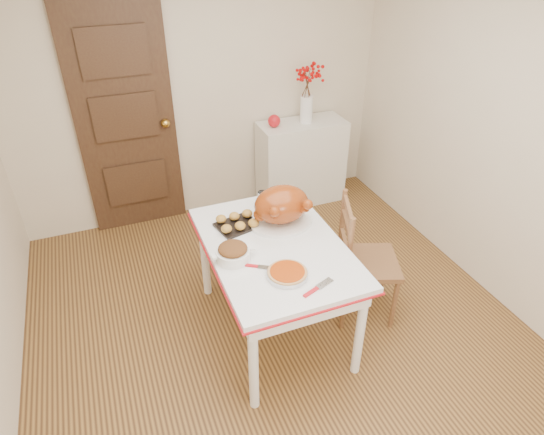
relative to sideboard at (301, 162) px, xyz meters
name	(u,v)px	position (x,y,z in m)	size (l,w,h in m)	color
floor	(284,340)	(-0.93, -1.78, -0.43)	(3.50, 4.00, 0.00)	#422916
wall_back	(201,88)	(-0.93, 0.22, 0.82)	(3.50, 0.00, 2.50)	beige
wall_right	(520,143)	(0.82, -1.78, 0.82)	(0.00, 4.00, 2.50)	beige
door_back	(126,123)	(-1.63, 0.19, 0.60)	(0.85, 0.06, 2.06)	#341D13
sideboard	(301,162)	(0.00, 0.00, 0.00)	(0.86, 0.38, 0.86)	silver
kitchen_table	(275,288)	(-0.95, -1.64, -0.05)	(0.88, 1.28, 0.77)	white
chair_oak	(368,260)	(-0.24, -1.71, 0.05)	(0.43, 0.43, 0.96)	brown
berry_vase	(307,95)	(0.04, 0.00, 0.70)	(0.28, 0.28, 0.54)	white
apple	(274,121)	(-0.30, 0.00, 0.49)	(0.12, 0.12, 0.12)	red
turkey_platter	(281,206)	(-0.82, -1.43, 0.47)	(0.45, 0.36, 0.28)	#863811
pumpkin_pie	(287,273)	(-1.00, -1.96, 0.36)	(0.25, 0.25, 0.05)	#A33507
stuffing_dish	(233,252)	(-1.25, -1.69, 0.39)	(0.27, 0.22, 0.11)	brown
rolls_tray	(237,222)	(-1.11, -1.35, 0.37)	(0.27, 0.22, 0.07)	#AD7D28
pie_server	(318,287)	(-0.88, -2.13, 0.34)	(0.23, 0.07, 0.01)	silver
carving_knife	(263,267)	(-1.10, -1.84, 0.34)	(0.24, 0.06, 0.01)	silver
drinking_glass	(262,199)	(-0.85, -1.16, 0.39)	(0.07, 0.07, 0.12)	white
shaker_pair	(286,197)	(-0.67, -1.17, 0.38)	(0.09, 0.04, 0.09)	white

